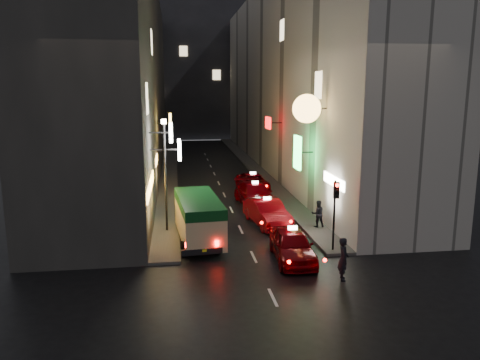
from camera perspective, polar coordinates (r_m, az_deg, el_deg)
name	(u,v)px	position (r m, az deg, el deg)	size (l,w,h in m)	color
ground	(300,354)	(15.42, 7.29, -20.33)	(120.00, 120.00, 0.00)	black
building_left	(127,78)	(46.86, -13.61, 12.05)	(7.69, 52.00, 18.00)	#393734
building_right	(291,78)	(48.08, 6.18, 12.26)	(7.98, 52.00, 18.00)	#A9A39B
building_far	(195,69)	(78.79, -5.45, 13.28)	(30.00, 10.00, 22.00)	#36363B
sidewalk_left	(169,169)	(47.33, -8.60, 1.36)	(1.50, 52.00, 0.15)	#454340
sidewalk_right	(253,167)	(47.97, 1.61, 1.62)	(1.50, 52.00, 0.15)	#454340
minibus	(199,214)	(24.57, -5.07, -4.19)	(2.46, 5.84, 2.44)	#D0B682
taxi_near	(292,242)	(22.36, 6.40, -7.57)	(2.50, 5.59, 1.92)	#660005
taxi_second	(267,210)	(27.78, 3.31, -3.71)	(3.21, 6.00, 1.98)	#660005
taxi_third	(255,193)	(32.40, 1.87, -1.55)	(2.85, 5.85, 1.97)	#660005
taxi_far	(253,181)	(37.16, 1.58, -0.10)	(2.11, 4.89, 1.71)	#660005
pedestrian_crossing	(344,256)	(20.45, 12.51, -9.06)	(0.69, 0.45, 2.11)	black
pedestrian_sidewalk	(318,212)	(27.28, 9.48, -3.85)	(0.67, 0.42, 1.77)	black
traffic_light	(336,200)	(23.08, 11.57, -2.45)	(0.26, 0.43, 3.50)	black
lamp_post	(165,168)	(26.02, -9.12, 1.49)	(0.28, 0.28, 6.22)	black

